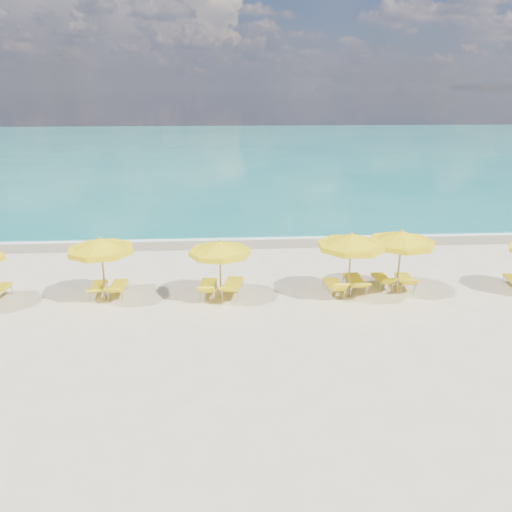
{
  "coord_description": "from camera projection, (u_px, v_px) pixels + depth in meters",
  "views": [
    {
      "loc": [
        -1.18,
        -16.98,
        7.46
      ],
      "look_at": [
        0.0,
        1.5,
        1.2
      ],
      "focal_mm": 35.0,
      "sensor_mm": 36.0,
      "label": 1
    }
  ],
  "objects": [
    {
      "name": "lounger_2_left",
      "position": [
        99.0,
        290.0,
        18.86
      ],
      "size": [
        0.66,
        1.7,
        0.64
      ],
      "rotation": [
        0.0,
        0.0,
        0.08
      ],
      "color": "#A5A8AD",
      "rests_on": "ground"
    },
    {
      "name": "whitecap_far",
      "position": [
        334.0,
        182.0,
        41.69
      ],
      "size": [
        18.0,
        0.3,
        0.05
      ],
      "primitive_type": "cube",
      "color": "white",
      "rests_on": "ground"
    },
    {
      "name": "lounger_3_left",
      "position": [
        208.0,
        290.0,
        18.8
      ],
      "size": [
        0.69,
        1.87,
        0.81
      ],
      "rotation": [
        0.0,
        0.0,
        -0.04
      ],
      "color": "#A5A8AD",
      "rests_on": "ground"
    },
    {
      "name": "whitecap_near",
      "position": [
        155.0,
        202.0,
        34.23
      ],
      "size": [
        14.0,
        0.36,
        0.05
      ],
      "primitive_type": "cube",
      "color": "white",
      "rests_on": "ground"
    },
    {
      "name": "foam_line",
      "position": [
        248.0,
        237.0,
        26.27
      ],
      "size": [
        120.0,
        1.2,
        0.03
      ],
      "primitive_type": "cube",
      "color": "white",
      "rests_on": "ground"
    },
    {
      "name": "lounger_4_right",
      "position": [
        355.0,
        285.0,
        19.24
      ],
      "size": [
        0.69,
        2.02,
        0.8
      ],
      "rotation": [
        0.0,
        0.0,
        -0.01
      ],
      "color": "#A5A8AD",
      "rests_on": "ground"
    },
    {
      "name": "ocean",
      "position": [
        233.0,
        149.0,
        63.9
      ],
      "size": [
        120.0,
        80.0,
        0.3
      ],
      "primitive_type": "cube",
      "color": "#14736C",
      "rests_on": "ground"
    },
    {
      "name": "lounger_2_right",
      "position": [
        118.0,
        290.0,
        18.85
      ],
      "size": [
        0.59,
        1.73,
        0.7
      ],
      "rotation": [
        0.0,
        0.0,
        -0.01
      ],
      "color": "#A5A8AD",
      "rests_on": "ground"
    },
    {
      "name": "lounger_5_right",
      "position": [
        405.0,
        283.0,
        19.56
      ],
      "size": [
        0.74,
        1.73,
        0.75
      ],
      "rotation": [
        0.0,
        0.0,
        -0.11
      ],
      "color": "#A5A8AD",
      "rests_on": "ground"
    },
    {
      "name": "umbrella_5",
      "position": [
        402.0,
        239.0,
        18.51
      ],
      "size": [
        2.81,
        2.81,
        2.51
      ],
      "rotation": [
        0.0,
        0.0,
        -0.14
      ],
      "color": "tan",
      "rests_on": "ground"
    },
    {
      "name": "ground_plane",
      "position": [
        259.0,
        299.0,
        18.52
      ],
      "size": [
        120.0,
        120.0,
        0.0
      ],
      "primitive_type": "plane",
      "color": "beige"
    },
    {
      "name": "lounger_5_left",
      "position": [
        382.0,
        282.0,
        19.66
      ],
      "size": [
        0.6,
        1.61,
        0.72
      ],
      "rotation": [
        0.0,
        0.0,
        0.04
      ],
      "color": "#A5A8AD",
      "rests_on": "ground"
    },
    {
      "name": "lounger_3_right",
      "position": [
        233.0,
        289.0,
        18.85
      ],
      "size": [
        1.03,
        2.08,
        0.81
      ],
      "rotation": [
        0.0,
        0.0,
        -0.2
      ],
      "color": "#A5A8AD",
      "rests_on": "ground"
    },
    {
      "name": "lounger_4_left",
      "position": [
        334.0,
        289.0,
        18.96
      ],
      "size": [
        0.66,
        1.71,
        0.81
      ],
      "rotation": [
        0.0,
        0.0,
        0.05
      ],
      "color": "#A5A8AD",
      "rests_on": "ground"
    },
    {
      "name": "umbrella_2",
      "position": [
        101.0,
        246.0,
        17.88
      ],
      "size": [
        2.79,
        2.79,
        2.44
      ],
      "rotation": [
        0.0,
        0.0,
        -0.17
      ],
      "color": "tan",
      "rests_on": "ground"
    },
    {
      "name": "umbrella_4",
      "position": [
        351.0,
        242.0,
        18.12
      ],
      "size": [
        3.23,
        3.23,
        2.53
      ],
      "rotation": [
        0.0,
        0.0,
        0.37
      ],
      "color": "tan",
      "rests_on": "ground"
    },
    {
      "name": "wet_sand_band",
      "position": [
        249.0,
        241.0,
        25.51
      ],
      "size": [
        120.0,
        2.6,
        0.01
      ],
      "primitive_type": "cube",
      "color": "tan",
      "rests_on": "ground"
    },
    {
      "name": "umbrella_3",
      "position": [
        220.0,
        248.0,
        17.98
      ],
      "size": [
        2.52,
        2.52,
        2.3
      ],
      "rotation": [
        0.0,
        0.0,
        0.12
      ],
      "color": "tan",
      "rests_on": "ground"
    }
  ]
}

